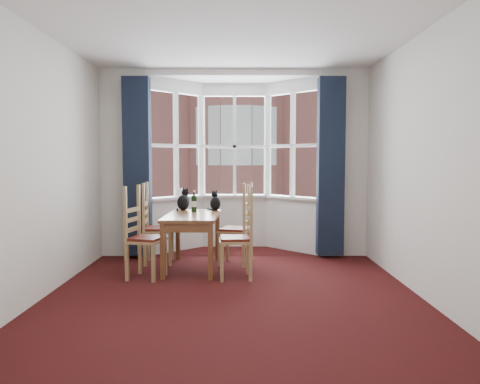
{
  "coord_description": "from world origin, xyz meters",
  "views": [
    {
      "loc": [
        0.06,
        -4.8,
        1.46
      ],
      "look_at": [
        0.08,
        1.05,
        1.05
      ],
      "focal_mm": 35.0,
      "sensor_mm": 36.0,
      "label": 1
    }
  ],
  "objects_px": {
    "chair_right_far": "(242,231)",
    "dining_table": "(192,222)",
    "candle_tall": "(180,193)",
    "wine_bottle": "(194,203)",
    "cat_left": "(183,201)",
    "chair_right_near": "(243,240)",
    "cat_right": "(215,202)",
    "chair_left_far": "(152,230)",
    "chair_left_near": "(139,240)"
  },
  "relations": [
    {
      "from": "chair_left_far",
      "to": "candle_tall",
      "type": "height_order",
      "value": "candle_tall"
    },
    {
      "from": "dining_table",
      "to": "cat_right",
      "type": "xyz_separation_m",
      "value": [
        0.28,
        0.52,
        0.21
      ]
    },
    {
      "from": "cat_left",
      "to": "cat_right",
      "type": "bearing_deg",
      "value": -2.3
    },
    {
      "from": "chair_right_near",
      "to": "candle_tall",
      "type": "xyz_separation_m",
      "value": [
        -0.97,
        1.73,
        0.46
      ]
    },
    {
      "from": "wine_bottle",
      "to": "chair_left_far",
      "type": "bearing_deg",
      "value": 177.98
    },
    {
      "from": "chair_left_far",
      "to": "wine_bottle",
      "type": "bearing_deg",
      "value": -2.02
    },
    {
      "from": "chair_right_far",
      "to": "cat_right",
      "type": "bearing_deg",
      "value": 144.43
    },
    {
      "from": "chair_right_near",
      "to": "chair_right_far",
      "type": "xyz_separation_m",
      "value": [
        -0.01,
        0.74,
        0.0
      ]
    },
    {
      "from": "dining_table",
      "to": "cat_left",
      "type": "relative_size",
      "value": 3.87
    },
    {
      "from": "chair_right_far",
      "to": "dining_table",
      "type": "bearing_deg",
      "value": -159.32
    },
    {
      "from": "wine_bottle",
      "to": "chair_right_far",
      "type": "bearing_deg",
      "value": -4.34
    },
    {
      "from": "dining_table",
      "to": "cat_right",
      "type": "bearing_deg",
      "value": 61.69
    },
    {
      "from": "chair_right_near",
      "to": "cat_right",
      "type": "xyz_separation_m",
      "value": [
        -0.39,
        1.01,
        0.37
      ]
    },
    {
      "from": "cat_left",
      "to": "wine_bottle",
      "type": "bearing_deg",
      "value": -53.64
    },
    {
      "from": "chair_right_far",
      "to": "chair_left_far",
      "type": "bearing_deg",
      "value": 176.75
    },
    {
      "from": "chair_left_near",
      "to": "cat_left",
      "type": "distance_m",
      "value": 1.16
    },
    {
      "from": "candle_tall",
      "to": "dining_table",
      "type": "bearing_deg",
      "value": -75.96
    },
    {
      "from": "chair_right_near",
      "to": "wine_bottle",
      "type": "relative_size",
      "value": 3.14
    },
    {
      "from": "cat_right",
      "to": "wine_bottle",
      "type": "relative_size",
      "value": 1.0
    },
    {
      "from": "chair_right_near",
      "to": "candle_tall",
      "type": "relative_size",
      "value": 7.25
    },
    {
      "from": "chair_right_far",
      "to": "candle_tall",
      "type": "bearing_deg",
      "value": 134.26
    },
    {
      "from": "chair_left_far",
      "to": "candle_tall",
      "type": "xyz_separation_m",
      "value": [
        0.29,
        0.92,
        0.46
      ]
    },
    {
      "from": "cat_left",
      "to": "candle_tall",
      "type": "height_order",
      "value": "cat_left"
    },
    {
      "from": "wine_bottle",
      "to": "chair_left_near",
      "type": "bearing_deg",
      "value": -127.99
    },
    {
      "from": "chair_right_far",
      "to": "cat_left",
      "type": "relative_size",
      "value": 2.76
    },
    {
      "from": "dining_table",
      "to": "candle_tall",
      "type": "height_order",
      "value": "candle_tall"
    },
    {
      "from": "chair_left_near",
      "to": "chair_right_far",
      "type": "height_order",
      "value": "same"
    },
    {
      "from": "chair_right_near",
      "to": "candle_tall",
      "type": "height_order",
      "value": "candle_tall"
    },
    {
      "from": "candle_tall",
      "to": "chair_left_far",
      "type": "bearing_deg",
      "value": -107.46
    },
    {
      "from": "chair_right_near",
      "to": "chair_right_far",
      "type": "distance_m",
      "value": 0.74
    },
    {
      "from": "candle_tall",
      "to": "cat_right",
      "type": "bearing_deg",
      "value": -50.79
    },
    {
      "from": "chair_right_near",
      "to": "wine_bottle",
      "type": "height_order",
      "value": "wine_bottle"
    },
    {
      "from": "chair_left_far",
      "to": "cat_left",
      "type": "distance_m",
      "value": 0.61
    },
    {
      "from": "dining_table",
      "to": "chair_left_near",
      "type": "bearing_deg",
      "value": -142.0
    },
    {
      "from": "wine_bottle",
      "to": "cat_left",
      "type": "bearing_deg",
      "value": 126.36
    },
    {
      "from": "chair_left_far",
      "to": "cat_right",
      "type": "xyz_separation_m",
      "value": [
        0.88,
        0.2,
        0.37
      ]
    },
    {
      "from": "chair_right_near",
      "to": "chair_right_far",
      "type": "relative_size",
      "value": 1.0
    },
    {
      "from": "chair_right_far",
      "to": "cat_right",
      "type": "relative_size",
      "value": 3.13
    },
    {
      "from": "chair_left_near",
      "to": "cat_left",
      "type": "relative_size",
      "value": 2.76
    },
    {
      "from": "chair_left_far",
      "to": "chair_right_near",
      "type": "distance_m",
      "value": 1.5
    },
    {
      "from": "dining_table",
      "to": "chair_left_near",
      "type": "xyz_separation_m",
      "value": [
        -0.61,
        -0.48,
        -0.16
      ]
    },
    {
      "from": "chair_right_near",
      "to": "cat_left",
      "type": "xyz_separation_m",
      "value": [
        -0.84,
        1.03,
        0.39
      ]
    },
    {
      "from": "cat_right",
      "to": "wine_bottle",
      "type": "bearing_deg",
      "value": -142.3
    },
    {
      "from": "chair_left_near",
      "to": "cat_right",
      "type": "xyz_separation_m",
      "value": [
        0.89,
        0.99,
        0.37
      ]
    },
    {
      "from": "chair_left_far",
      "to": "chair_right_far",
      "type": "distance_m",
      "value": 1.25
    },
    {
      "from": "dining_table",
      "to": "cat_right",
      "type": "distance_m",
      "value": 0.62
    },
    {
      "from": "chair_left_far",
      "to": "wine_bottle",
      "type": "distance_m",
      "value": 0.71
    },
    {
      "from": "chair_right_near",
      "to": "chair_right_far",
      "type": "height_order",
      "value": "same"
    },
    {
      "from": "cat_left",
      "to": "wine_bottle",
      "type": "relative_size",
      "value": 1.14
    },
    {
      "from": "cat_left",
      "to": "candle_tall",
      "type": "bearing_deg",
      "value": 100.41
    }
  ]
}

